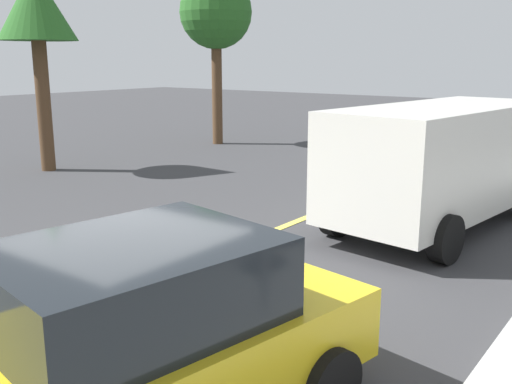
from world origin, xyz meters
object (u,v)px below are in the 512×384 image
tree_left_verge (216,15)px  tree_right_verge (36,11)px  car_yellow_mid_road (120,347)px  white_van (442,158)px

tree_left_verge → tree_right_verge: bearing=176.5°
car_yellow_mid_road → tree_left_verge: 17.13m
tree_right_verge → car_yellow_mid_road: bearing=-121.4°
car_yellow_mid_road → tree_left_verge: size_ratio=0.80×
tree_left_verge → tree_right_verge: tree_left_verge is taller
car_yellow_mid_road → white_van: bearing=1.2°
white_van → tree_left_verge: size_ratio=0.93×
white_van → car_yellow_mid_road: 7.54m
tree_right_verge → tree_left_verge: bearing=-3.5°
white_van → car_yellow_mid_road: size_ratio=1.16×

